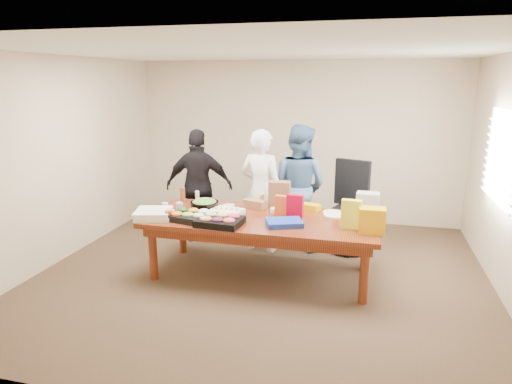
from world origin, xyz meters
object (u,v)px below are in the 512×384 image
(person_center, at_px, (261,191))
(person_right, at_px, (298,187))
(conference_table, at_px, (262,246))
(office_chair, at_px, (350,209))
(sheet_cake, at_px, (227,212))
(salad_bowl, at_px, (205,206))

(person_center, relative_size, person_right, 0.97)
(conference_table, xyz_separation_m, person_right, (0.27, 1.12, 0.52))
(person_right, bearing_deg, office_chair, -162.30)
(office_chair, xyz_separation_m, person_center, (-1.23, -0.25, 0.26))
(conference_table, distance_m, office_chair, 1.52)
(person_center, distance_m, sheet_cake, 0.89)
(office_chair, bearing_deg, conference_table, -112.70)
(conference_table, relative_size, office_chair, 2.29)
(conference_table, xyz_separation_m, salad_bowl, (-0.79, 0.13, 0.43))
(office_chair, relative_size, salad_bowl, 3.39)
(person_center, bearing_deg, salad_bowl, 65.22)
(conference_table, xyz_separation_m, person_center, (-0.21, 0.86, 0.49))
(office_chair, xyz_separation_m, salad_bowl, (-1.80, -0.98, 0.20))
(person_center, distance_m, salad_bowl, 0.93)
(person_right, bearing_deg, sheet_cake, 75.66)
(person_right, relative_size, sheet_cake, 4.62)
(conference_table, bearing_deg, office_chair, 47.52)
(sheet_cake, height_order, salad_bowl, salad_bowl)
(office_chair, bearing_deg, salad_bowl, -131.68)
(sheet_cake, bearing_deg, salad_bowl, 171.71)
(conference_table, relative_size, sheet_cake, 7.26)
(office_chair, relative_size, sheet_cake, 3.17)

